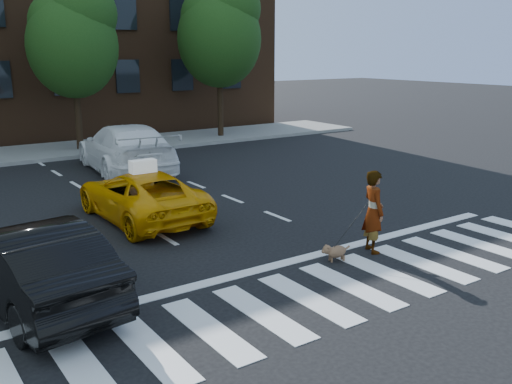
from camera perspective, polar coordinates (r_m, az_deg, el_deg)
ground at (r=10.81m, az=9.39°, el=-9.22°), size 120.00×120.00×0.00m
crosswalk at (r=10.81m, az=9.39°, el=-9.19°), size 13.00×2.40×0.01m
stop_line at (r=11.92m, az=4.03°, el=-6.79°), size 12.00×0.30×0.01m
sidewalk_far at (r=25.89m, az=-18.52°, el=4.01°), size 30.00×4.00×0.15m
building at (r=32.88m, az=-23.22°, el=15.97°), size 26.00×10.00×12.00m
tree_mid at (r=25.23m, az=-17.84°, el=14.74°), size 3.69×3.69×7.10m
tree_right at (r=28.14m, az=-3.64°, el=16.05°), size 4.00×4.00×7.70m
taxi at (r=14.85m, az=-11.40°, el=-0.32°), size 2.15×4.55×1.26m
black_sedan at (r=10.38m, az=-21.58°, el=-6.71°), size 2.10×4.59×1.46m
white_suv at (r=20.72m, az=-12.89°, el=4.27°), size 3.08×6.18×1.72m
woman at (r=12.38m, az=11.66°, el=-1.92°), size 0.62×0.76×1.79m
dog at (r=11.89m, az=7.89°, el=-5.90°), size 0.61×0.39×0.36m
taxi_sign at (r=14.50m, az=-11.24°, el=2.54°), size 0.65×0.29×0.32m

